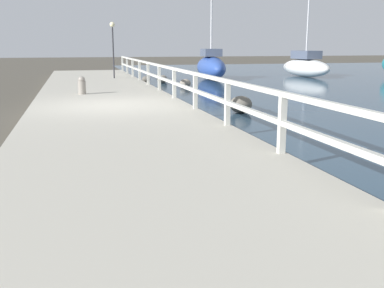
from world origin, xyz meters
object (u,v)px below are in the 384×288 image
Objects in this scene: dock_lamp at (113,37)px; sailboat_white at (306,66)px; mooring_bollard at (82,85)px; sailboat_blue at (211,66)px.

dock_lamp is 11.54m from sailboat_white.
dock_lamp is 0.34× the size of sailboat_white.
sailboat_white is at bearing 34.06° from mooring_bollard.
sailboat_white is (13.02, 8.80, 0.11)m from mooring_bollard.
sailboat_blue is at bearing 49.69° from mooring_bollard.
mooring_bollard is 7.63m from dock_lamp.
mooring_bollard is 0.22× the size of dock_lamp.
sailboat_white reaches higher than mooring_bollard.
sailboat_white is (11.32, 1.56, -1.58)m from dock_lamp.
sailboat_white reaches higher than dock_lamp.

